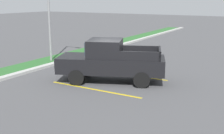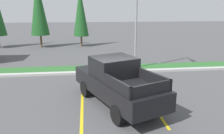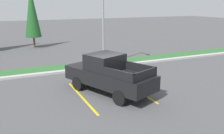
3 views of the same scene
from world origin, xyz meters
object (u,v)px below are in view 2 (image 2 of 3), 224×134
street_light (137,10)px  cypress_tree_center (80,12)px  cypress_tree_left_inner (38,6)px  pickup_truck_main (116,82)px

street_light → cypress_tree_center: street_light is taller
street_light → cypress_tree_left_inner: (-8.25, 10.11, 0.36)m
pickup_truck_main → street_light: 6.74m
cypress_tree_left_inner → cypress_tree_center: 4.41m
pickup_truck_main → cypress_tree_left_inner: size_ratio=0.74×
cypress_tree_left_inner → street_light: bearing=-50.8°
cypress_tree_left_inner → cypress_tree_center: cypress_tree_left_inner is taller
pickup_truck_main → cypress_tree_center: (-1.75, 15.94, 2.76)m
cypress_tree_left_inner → pickup_truck_main: bearing=-68.8°
pickup_truck_main → cypress_tree_left_inner: (-6.12, 15.75, 3.36)m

